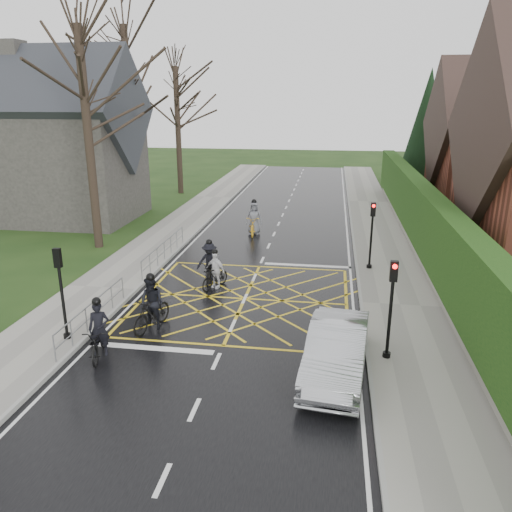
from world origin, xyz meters
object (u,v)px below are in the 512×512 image
(cyclist_back, at_px, (152,308))
(cyclist_front, at_px, (215,274))
(cyclist_lead, at_px, (254,222))
(car, at_px, (336,351))
(cyclist_mid, at_px, (209,266))
(cyclist_rear, at_px, (99,337))

(cyclist_back, height_order, cyclist_front, cyclist_back)
(cyclist_lead, bearing_deg, car, -76.02)
(cyclist_back, relative_size, cyclist_lead, 0.96)
(cyclist_mid, relative_size, cyclist_lead, 0.93)
(cyclist_back, distance_m, cyclist_lead, 12.97)
(car, bearing_deg, cyclist_rear, -174.31)
(cyclist_rear, relative_size, car, 0.45)
(cyclist_back, xyz_separation_m, cyclist_lead, (1.52, 12.88, -0.04))
(cyclist_back, height_order, cyclist_mid, cyclist_back)
(car, bearing_deg, cyclist_lead, 113.31)
(cyclist_lead, bearing_deg, cyclist_front, -95.33)
(cyclist_rear, height_order, car, cyclist_rear)
(cyclist_rear, bearing_deg, cyclist_lead, 64.68)
(cyclist_rear, bearing_deg, cyclist_back, 49.25)
(cyclist_rear, bearing_deg, cyclist_mid, 59.55)
(cyclist_rear, bearing_deg, cyclist_front, 54.37)
(cyclist_front, height_order, car, cyclist_front)
(cyclist_mid, distance_m, car, 8.78)
(cyclist_rear, distance_m, cyclist_mid, 7.14)
(cyclist_front, height_order, cyclist_lead, cyclist_lead)
(cyclist_front, relative_size, cyclist_lead, 0.80)
(cyclist_rear, xyz_separation_m, cyclist_front, (2.21, 6.17, 0.00))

